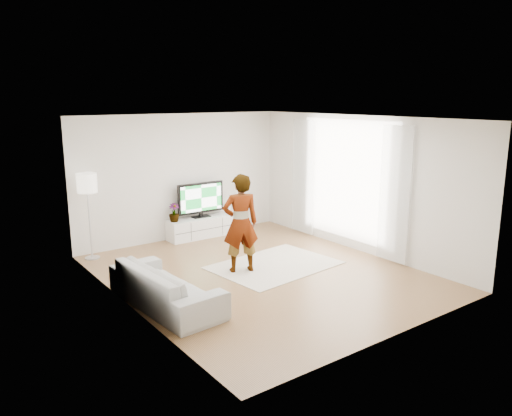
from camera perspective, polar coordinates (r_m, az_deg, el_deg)
floor at (r=9.19m, az=0.59°, el=-7.50°), size 6.00×6.00×0.00m
ceiling at (r=8.63m, az=0.63°, el=10.22°), size 6.00×6.00×0.00m
wall_left at (r=7.61m, az=-14.65°, el=-1.19°), size 0.02×6.00×2.80m
wall_right at (r=10.47m, az=11.65°, el=2.68°), size 0.02×6.00×2.80m
wall_back at (r=11.31m, az=-8.54°, el=3.54°), size 5.00×0.02×2.80m
wall_front at (r=6.71m, az=16.14°, el=-3.13°), size 5.00×0.02×2.80m
window at (r=10.65m, az=10.40°, el=3.17°), size 0.01×2.60×2.50m
curtain_near at (r=9.77m, az=15.57°, el=1.47°), size 0.04×0.70×2.60m
curtain_far at (r=11.53m, az=5.42°, el=3.54°), size 0.04×0.70×2.60m
media_console at (r=11.52m, az=-6.19°, el=-2.17°), size 1.64×0.47×0.46m
television at (r=11.40m, az=-6.33°, el=1.08°), size 1.15×0.23×0.80m
game_console at (r=11.81m, az=-3.21°, el=-0.10°), size 0.05×0.15×0.20m
potted_plant at (r=11.10m, az=-9.35°, el=-0.53°), size 0.27×0.27×0.41m
rug at (r=9.62m, az=2.13°, el=-6.53°), size 2.45×1.88×0.01m
player at (r=9.05m, az=-1.78°, el=-1.74°), size 0.77×0.63×1.81m
sofa at (r=7.89m, az=-10.27°, el=-8.71°), size 1.02×2.26×0.64m
floor_lamp at (r=10.20m, az=-18.75°, el=2.30°), size 0.38×0.38×1.71m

